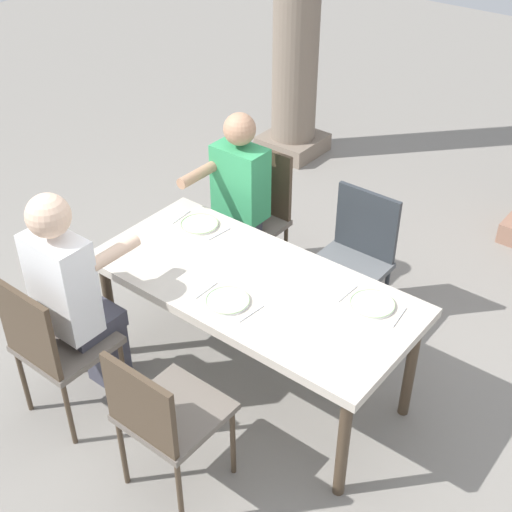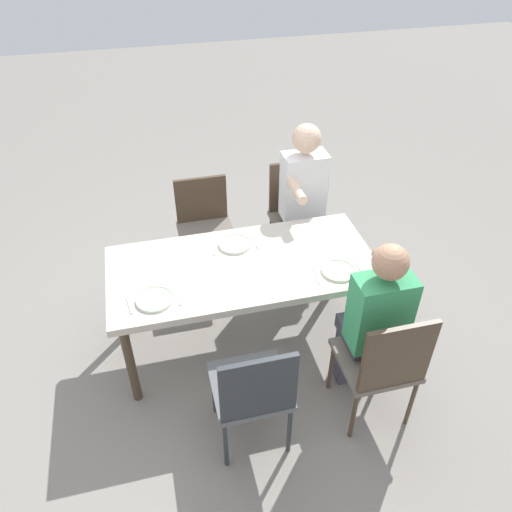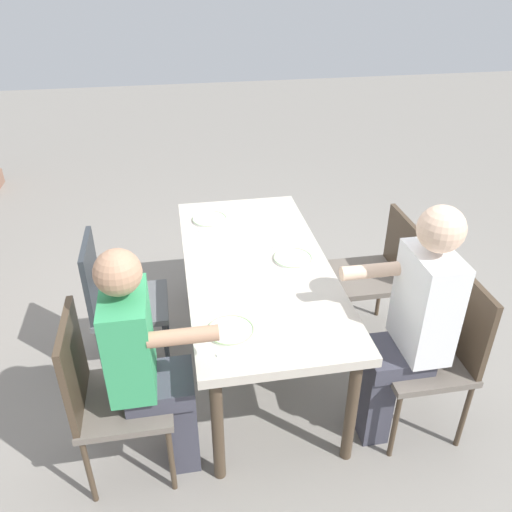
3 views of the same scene
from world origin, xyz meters
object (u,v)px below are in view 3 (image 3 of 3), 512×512
chair_west_north (105,390)px  plate_1 (293,258)px  chair_west_south (438,348)px  diner_man_white (411,322)px  chair_mid_north (116,297)px  chair_mid_south (380,269)px  diner_woman_green (147,361)px  dining_table (257,274)px  plate_2 (210,219)px  plate_0 (231,330)px

chair_west_north → plate_1: 1.26m
chair_west_south → diner_man_white: size_ratio=0.69×
chair_west_south → chair_mid_north: size_ratio=1.04×
chair_mid_south → diner_woman_green: size_ratio=0.70×
chair_west_south → chair_mid_south: bearing=0.5°
dining_table → chair_mid_north: chair_mid_north is taller
chair_west_north → plate_2: size_ratio=4.07×
chair_mid_north → dining_table: bearing=-99.0°
chair_west_south → chair_mid_south: chair_west_south is taller
chair_mid_south → diner_man_white: 0.82m
dining_table → diner_woman_green: (-0.65, 0.63, 0.01)m
chair_mid_south → plate_0: (-0.72, 1.06, 0.22)m
chair_west_north → chair_mid_north: chair_west_north is taller
diner_woman_green → plate_2: size_ratio=5.51×
chair_mid_south → plate_2: (0.47, 1.04, 0.22)m
chair_mid_north → plate_1: (-0.12, -1.05, 0.23)m
plate_2 → plate_0: bearing=179.3°
chair_west_south → plate_0: (0.07, 1.06, 0.21)m
diner_man_white → plate_0: diner_man_white is taller
chair_west_north → plate_0: 0.65m
chair_west_north → plate_1: size_ratio=4.11×
chair_mid_south → diner_woman_green: (-0.79, 1.46, 0.15)m
diner_man_white → plate_0: bearing=85.9°
plate_1 → plate_2: same height
chair_west_south → diner_man_white: bearing=89.1°
diner_woman_green → chair_west_north: bearing=89.2°
diner_woman_green → plate_0: 0.41m
dining_table → diner_man_white: diner_man_white is taller
dining_table → plate_0: bearing=158.5°
chair_mid_south → plate_1: bearing=101.3°
chair_west_north → chair_west_south: chair_west_north is taller
dining_table → chair_mid_north: size_ratio=1.99×
diner_man_white → plate_1: size_ratio=5.93×
dining_table → chair_west_south: chair_west_south is taller
plate_2 → diner_woman_green: bearing=161.8°
plate_0 → diner_woman_green: bearing=100.0°
plate_2 → diner_man_white: bearing=-145.2°
chair_mid_north → chair_mid_south: 1.66m
chair_west_south → chair_mid_south: (0.78, 0.01, -0.01)m
chair_west_north → diner_woman_green: bearing=-90.8°
chair_mid_south → plate_0: bearing=124.1°
chair_west_north → plate_2: chair_west_north is taller
chair_mid_south → plate_2: 1.16m
chair_mid_north → diner_man_white: 1.69m
dining_table → diner_woman_green: size_ratio=1.40×
chair_mid_north → chair_mid_south: chair_mid_north is taller
chair_mid_north → diner_woman_green: diner_woman_green is taller
dining_table → plate_1: plate_1 is taller
diner_man_white → plate_0: (0.06, 0.88, 0.02)m
plate_0 → chair_mid_south: bearing=-55.9°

